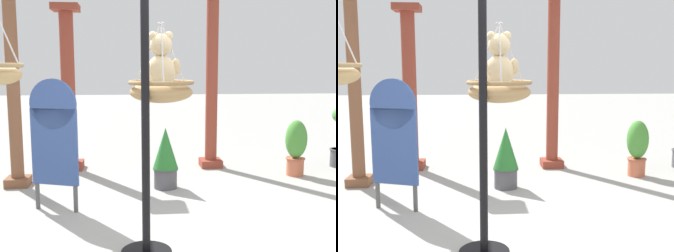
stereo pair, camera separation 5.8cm
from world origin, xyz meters
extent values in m
plane|color=#9E9E99|center=(0.00, 0.00, 0.00)|extent=(40.00, 40.00, 0.00)
cylinder|color=black|center=(-0.23, -0.06, 1.13)|extent=(0.07, 0.07, 2.26)
ellipsoid|color=#A37F51|center=(-0.08, 0.19, 1.39)|extent=(0.56, 0.56, 0.19)
torus|color=olive|center=(-0.08, 0.19, 1.48)|extent=(0.58, 0.58, 0.04)
ellipsoid|color=silver|center=(-0.08, 0.19, 1.41)|extent=(0.49, 0.49, 0.15)
cylinder|color=#B7B7BC|center=(0.03, 0.26, 1.73)|extent=(0.24, 0.14, 0.51)
cylinder|color=#B7B7BC|center=(-0.19, 0.26, 1.73)|extent=(0.24, 0.14, 0.51)
cylinder|color=#B7B7BC|center=(-0.08, 0.07, 1.73)|extent=(0.01, 0.27, 0.51)
torus|color=#B7B7BC|center=(-0.08, 0.19, 1.99)|extent=(0.06, 0.06, 0.01)
ellipsoid|color=#D1B789|center=(-0.08, 0.20, 1.57)|extent=(0.25, 0.22, 0.30)
sphere|color=#D1B789|center=(-0.08, 0.20, 1.80)|extent=(0.24, 0.24, 0.20)
ellipsoid|color=beige|center=(-0.08, 0.27, 1.79)|extent=(0.10, 0.09, 0.06)
sphere|color=black|center=(-0.08, 0.30, 1.79)|extent=(0.03, 0.03, 0.03)
sphere|color=#D1B789|center=(-0.15, 0.20, 1.88)|extent=(0.07, 0.07, 0.07)
sphere|color=#D1B789|center=(-0.01, 0.20, 1.88)|extent=(0.07, 0.07, 0.07)
ellipsoid|color=#D1B789|center=(-0.22, 0.24, 1.61)|extent=(0.08, 0.15, 0.19)
ellipsoid|color=#D1B789|center=(0.05, 0.24, 1.61)|extent=(0.08, 0.15, 0.19)
ellipsoid|color=#D1B789|center=(-0.15, 0.31, 1.46)|extent=(0.09, 0.17, 0.09)
ellipsoid|color=#D1B789|center=(-0.01, 0.31, 1.46)|extent=(0.09, 0.17, 0.09)
cylinder|color=#B7B7BC|center=(-1.30, -0.10, 1.87)|extent=(0.18, 0.11, 0.49)
cylinder|color=brown|center=(-1.30, 3.09, 1.22)|extent=(0.21, 0.21, 2.44)
cube|color=brown|center=(-1.30, 3.09, 0.06)|extent=(0.38, 0.38, 0.12)
cube|color=brown|center=(-1.30, 3.09, 2.49)|extent=(0.40, 0.40, 0.10)
cylinder|color=brown|center=(0.94, 3.03, 1.42)|extent=(0.19, 0.19, 2.83)
cube|color=brown|center=(0.94, 3.03, 0.06)|extent=(0.34, 0.34, 0.12)
cylinder|color=brown|center=(-1.89, 2.21, 1.39)|extent=(0.17, 0.17, 2.78)
cube|color=brown|center=(-1.89, 2.21, 0.06)|extent=(0.31, 0.31, 0.12)
cylinder|color=#BC6042|center=(2.10, 2.38, 0.13)|extent=(0.25, 0.25, 0.27)
torus|color=#A9573B|center=(2.10, 2.38, 0.26)|extent=(0.28, 0.28, 0.03)
cylinder|color=#382819|center=(2.10, 2.38, 0.25)|extent=(0.22, 0.22, 0.03)
ellipsoid|color=#478E38|center=(2.10, 2.38, 0.55)|extent=(0.31, 0.31, 0.56)
cylinder|color=#4C4C51|center=(0.11, 1.92, 0.13)|extent=(0.31, 0.31, 0.27)
torus|color=#444449|center=(0.11, 1.92, 0.26)|extent=(0.34, 0.34, 0.03)
cylinder|color=#382819|center=(0.11, 1.92, 0.25)|extent=(0.27, 0.27, 0.03)
cone|color=#28702D|center=(0.11, 1.92, 0.54)|extent=(0.34, 0.34, 0.55)
cube|color=#334C8C|center=(-1.20, 1.17, 0.73)|extent=(0.54, 0.22, 0.86)
cylinder|color=#334C8C|center=(-1.20, 1.17, 1.21)|extent=(0.54, 0.22, 0.56)
cylinder|color=#4C4C4C|center=(-1.42, 1.25, 0.15)|extent=(0.05, 0.05, 0.30)
cylinder|color=#4C4C4C|center=(-0.97, 1.09, 0.15)|extent=(0.05, 0.05, 0.30)
camera|label=1|loc=(-0.37, -3.43, 1.63)|focal=44.19mm
camera|label=2|loc=(-0.31, -3.44, 1.63)|focal=44.19mm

